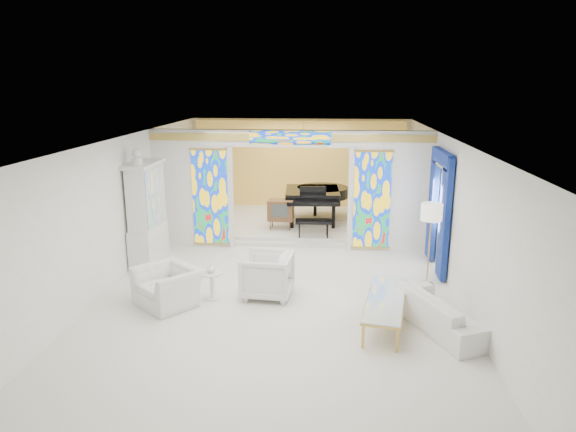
# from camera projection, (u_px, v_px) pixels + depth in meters

# --- Properties ---
(floor) EXTENTS (12.00, 12.00, 0.00)m
(floor) POSITION_uv_depth(u_px,v_px,m) (283.00, 275.00, 11.31)
(floor) COLOR silver
(floor) RESTS_ON ground
(ceiling) EXTENTS (7.00, 12.00, 0.02)m
(ceiling) POSITION_uv_depth(u_px,v_px,m) (283.00, 139.00, 10.55)
(ceiling) COLOR white
(ceiling) RESTS_ON wall_back
(wall_back) EXTENTS (7.00, 0.02, 3.00)m
(wall_back) POSITION_uv_depth(u_px,v_px,m) (300.00, 165.00, 16.72)
(wall_back) COLOR white
(wall_back) RESTS_ON floor
(wall_front) EXTENTS (7.00, 0.02, 3.00)m
(wall_front) POSITION_uv_depth(u_px,v_px,m) (229.00, 352.00, 5.14)
(wall_front) COLOR white
(wall_front) RESTS_ON floor
(wall_left) EXTENTS (0.02, 12.00, 3.00)m
(wall_left) POSITION_uv_depth(u_px,v_px,m) (124.00, 206.00, 11.21)
(wall_left) COLOR white
(wall_left) RESTS_ON floor
(wall_right) EXTENTS (0.02, 12.00, 3.00)m
(wall_right) POSITION_uv_depth(u_px,v_px,m) (451.00, 213.00, 10.65)
(wall_right) COLOR white
(wall_right) RESTS_ON floor
(partition_wall) EXTENTS (7.00, 0.22, 3.00)m
(partition_wall) POSITION_uv_depth(u_px,v_px,m) (290.00, 184.00, 12.82)
(partition_wall) COLOR white
(partition_wall) RESTS_ON floor
(stained_glass_left) EXTENTS (0.90, 0.04, 2.40)m
(stained_glass_left) POSITION_uv_depth(u_px,v_px,m) (210.00, 197.00, 12.96)
(stained_glass_left) COLOR gold
(stained_glass_left) RESTS_ON partition_wall
(stained_glass_right) EXTENTS (0.90, 0.04, 2.40)m
(stained_glass_right) POSITION_uv_depth(u_px,v_px,m) (372.00, 200.00, 12.64)
(stained_glass_right) COLOR gold
(stained_glass_right) RESTS_ON partition_wall
(stained_glass_transom) EXTENTS (2.00, 0.04, 0.34)m
(stained_glass_transom) POSITION_uv_depth(u_px,v_px,m) (290.00, 138.00, 12.42)
(stained_glass_transom) COLOR gold
(stained_glass_transom) RESTS_ON partition_wall
(alcove_platform) EXTENTS (6.80, 3.80, 0.18)m
(alcove_platform) POSITION_uv_depth(u_px,v_px,m) (296.00, 222.00, 15.24)
(alcove_platform) COLOR silver
(alcove_platform) RESTS_ON floor
(gold_curtain_back) EXTENTS (6.70, 0.10, 2.90)m
(gold_curtain_back) POSITION_uv_depth(u_px,v_px,m) (300.00, 166.00, 16.60)
(gold_curtain_back) COLOR #F0C253
(gold_curtain_back) RESTS_ON wall_back
(chandelier) EXTENTS (0.48, 0.48, 0.30)m
(chandelier) POSITION_uv_depth(u_px,v_px,m) (303.00, 140.00, 14.51)
(chandelier) COLOR #B89040
(chandelier) RESTS_ON ceiling
(blue_drapes) EXTENTS (0.14, 1.85, 2.65)m
(blue_drapes) POSITION_uv_depth(u_px,v_px,m) (439.00, 201.00, 11.32)
(blue_drapes) COLOR navy
(blue_drapes) RESTS_ON wall_right
(china_cabinet) EXTENTS (0.56, 1.46, 2.72)m
(china_cabinet) POSITION_uv_depth(u_px,v_px,m) (147.00, 214.00, 11.84)
(china_cabinet) COLOR silver
(china_cabinet) RESTS_ON floor
(armchair_left) EXTENTS (1.48, 1.47, 0.73)m
(armchair_left) POSITION_uv_depth(u_px,v_px,m) (167.00, 286.00, 9.74)
(armchair_left) COLOR white
(armchair_left) RESTS_ON floor
(armchair_right) EXTENTS (1.05, 1.02, 0.88)m
(armchair_right) POSITION_uv_depth(u_px,v_px,m) (267.00, 275.00, 10.11)
(armchair_right) COLOR white
(armchair_right) RESTS_ON floor
(sofa) EXTENTS (1.59, 2.25, 0.61)m
(sofa) POSITION_uv_depth(u_px,v_px,m) (442.00, 311.00, 8.81)
(sofa) COLOR white
(sofa) RESTS_ON floor
(side_table) EXTENTS (0.54, 0.54, 0.54)m
(side_table) POSITION_uv_depth(u_px,v_px,m) (212.00, 281.00, 10.00)
(side_table) COLOR silver
(side_table) RESTS_ON floor
(vase) EXTENTS (0.18, 0.18, 0.18)m
(vase) POSITION_uv_depth(u_px,v_px,m) (211.00, 268.00, 9.93)
(vase) COLOR white
(vase) RESTS_ON side_table
(coffee_table) EXTENTS (1.01, 2.18, 0.47)m
(coffee_table) POSITION_uv_depth(u_px,v_px,m) (386.00, 300.00, 8.96)
(coffee_table) COLOR silver
(coffee_table) RESTS_ON floor
(floor_lamp) EXTENTS (0.47, 0.47, 1.76)m
(floor_lamp) POSITION_uv_depth(u_px,v_px,m) (431.00, 216.00, 10.38)
(floor_lamp) COLOR #B89040
(floor_lamp) RESTS_ON floor
(grand_piano) EXTENTS (1.89, 2.96, 1.16)m
(grand_piano) POSITION_uv_depth(u_px,v_px,m) (317.00, 194.00, 14.92)
(grand_piano) COLOR black
(grand_piano) RESTS_ON alcove_platform
(tv_console) EXTENTS (0.72, 0.51, 0.81)m
(tv_console) POSITION_uv_depth(u_px,v_px,m) (281.00, 210.00, 14.14)
(tv_console) COLOR brown
(tv_console) RESTS_ON alcove_platform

